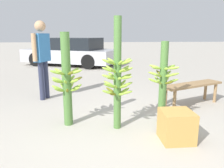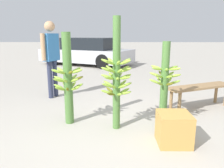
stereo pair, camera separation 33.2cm
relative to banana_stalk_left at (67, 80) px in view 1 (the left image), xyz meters
The scene contains 8 objects.
ground_plane 1.13m from the banana_stalk_left, 32.29° to the right, with size 80.00×80.00×0.00m, color #B2AA9E.
banana_stalk_left is the anchor object (origin of this frame).
banana_stalk_center 0.79m from the banana_stalk_left, 14.48° to the right, with size 0.47×0.47×1.65m.
banana_stalk_right 1.49m from the banana_stalk_left, ahead, with size 0.47×0.48×1.30m.
vendor_person 1.67m from the banana_stalk_left, 114.39° to the left, with size 0.31×0.56×1.69m.
market_bench 2.53m from the banana_stalk_left, 18.41° to the left, with size 1.42×0.87×0.44m.
parked_car 7.01m from the banana_stalk_left, 94.82° to the left, with size 4.62×3.41×1.26m.
produce_crate 1.72m from the banana_stalk_left, 24.18° to the right, with size 0.41×0.41×0.41m.
Camera 1 is at (-0.33, -2.84, 1.40)m, focal length 35.00 mm.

